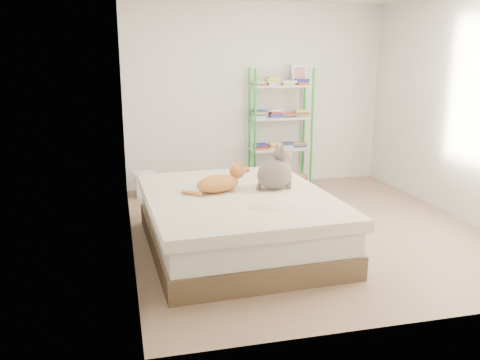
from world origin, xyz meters
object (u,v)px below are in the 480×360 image
object	(u,v)px
cardboard_box	(285,189)
shelf_unit	(281,126)
white_bin	(146,184)
orange_cat	(218,181)
bed	(237,221)
grey_cat	(275,168)

from	to	relation	value
cardboard_box	shelf_unit	bearing A→B (deg)	86.97
white_bin	orange_cat	bearing A→B (deg)	-72.95
orange_cat	shelf_unit	bearing A→B (deg)	37.29
bed	white_bin	distance (m)	2.24
grey_cat	white_bin	distance (m)	2.41
shelf_unit	white_bin	xyz separation A→B (m)	(-1.96, -0.13, -0.71)
bed	white_bin	bearing A→B (deg)	107.94
orange_cat	cardboard_box	xyz separation A→B (m)	(1.15, 1.28, -0.49)
bed	orange_cat	bearing A→B (deg)	144.16
grey_cat	white_bin	xyz separation A→B (m)	(-1.19, 2.01, -0.61)
grey_cat	cardboard_box	world-z (taller)	grey_cat
shelf_unit	cardboard_box	xyz separation A→B (m)	(-0.20, -0.84, -0.70)
shelf_unit	cardboard_box	size ratio (longest dim) A/B	3.13
orange_cat	bed	bearing A→B (deg)	-53.61
bed	cardboard_box	bearing A→B (deg)	52.52
orange_cat	grey_cat	size ratio (longest dim) A/B	1.22
grey_cat	shelf_unit	xyz separation A→B (m)	(0.76, 2.14, 0.09)
white_bin	cardboard_box	bearing A→B (deg)	-21.93
grey_cat	shelf_unit	distance (m)	2.28
orange_cat	cardboard_box	size ratio (longest dim) A/B	0.98
bed	grey_cat	bearing A→B (deg)	9.89
orange_cat	grey_cat	bearing A→B (deg)	-22.57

